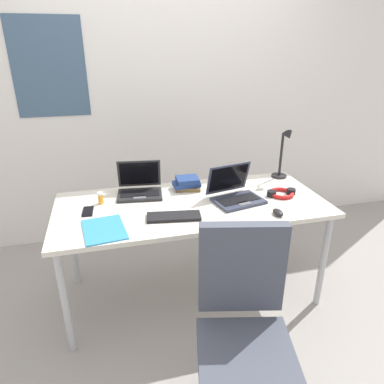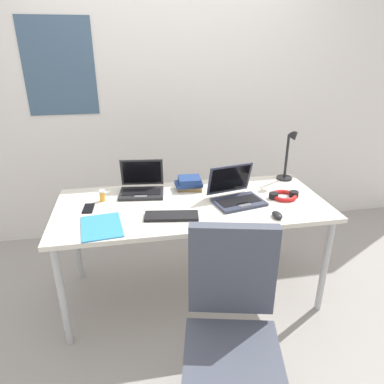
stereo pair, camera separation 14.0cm
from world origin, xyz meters
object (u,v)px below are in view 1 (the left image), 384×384
at_px(laptop_center, 235,193).
at_px(cell_phone, 88,211).
at_px(pill_bottle, 101,198).
at_px(office_chair, 243,347).
at_px(computer_mouse, 278,212).
at_px(desk_lamp, 283,154).
at_px(book_stack, 187,183).
at_px(headphones, 281,193).
at_px(external_keyboard, 174,217).
at_px(coffee_mug, 232,177).
at_px(laptop_back_right, 140,188).
at_px(paper_folder_front_left, 104,229).

xyz_separation_m(laptop_center, cell_phone, (-0.97, 0.05, -0.04)).
bearing_deg(pill_bottle, office_chair, -60.21).
height_order(laptop_center, computer_mouse, laptop_center).
xyz_separation_m(computer_mouse, cell_phone, (-1.15, 0.33, -0.01)).
xyz_separation_m(pill_bottle, office_chair, (0.61, -1.07, -0.38)).
bearing_deg(cell_phone, desk_lamp, 13.15).
xyz_separation_m(cell_phone, office_chair, (0.69, -0.95, -0.35)).
height_order(laptop_center, pill_bottle, laptop_center).
bearing_deg(book_stack, headphones, -23.70).
bearing_deg(external_keyboard, book_stack, 74.76).
bearing_deg(laptop_center, book_stack, 135.83).
bearing_deg(coffee_mug, cell_phone, -165.92).
bearing_deg(laptop_back_right, headphones, -15.53).
relative_size(desk_lamp, coffee_mug, 3.54).
xyz_separation_m(laptop_center, laptop_back_right, (-0.62, 0.26, -0.00)).
bearing_deg(external_keyboard, paper_folder_front_left, -165.02).
height_order(headphones, paper_folder_front_left, headphones).
distance_m(desk_lamp, computer_mouse, 0.69).
height_order(external_keyboard, office_chair, office_chair).
distance_m(computer_mouse, headphones, 0.32).
bearing_deg(headphones, coffee_mug, 127.56).
bearing_deg(paper_folder_front_left, cell_phone, 109.90).
xyz_separation_m(laptop_center, coffee_mug, (0.09, 0.32, -0.00)).
bearing_deg(cell_phone, computer_mouse, -12.45).
bearing_deg(coffee_mug, desk_lamp, -3.06).
bearing_deg(pill_bottle, computer_mouse, -22.70).
bearing_deg(desk_lamp, headphones, -117.28).
bearing_deg(paper_folder_front_left, headphones, 9.40).
bearing_deg(office_chair, pill_bottle, 119.79).
xyz_separation_m(pill_bottle, paper_folder_front_left, (0.01, -0.38, -0.04)).
height_order(external_keyboard, computer_mouse, computer_mouse).
distance_m(external_keyboard, cell_phone, 0.56).
xyz_separation_m(laptop_back_right, paper_folder_front_left, (-0.26, -0.47, -0.04)).
xyz_separation_m(external_keyboard, paper_folder_front_left, (-0.42, -0.05, -0.01)).
bearing_deg(laptop_center, cell_phone, 176.85).
xyz_separation_m(cell_phone, book_stack, (0.70, 0.21, 0.04)).
bearing_deg(computer_mouse, desk_lamp, 60.88).
relative_size(book_stack, coffee_mug, 1.83).
bearing_deg(headphones, laptop_back_right, 164.47).
bearing_deg(office_chair, computer_mouse, 53.47).
relative_size(computer_mouse, headphones, 0.45).
bearing_deg(office_chair, book_stack, 89.67).
relative_size(laptop_back_right, pill_bottle, 4.25).
bearing_deg(laptop_back_right, desk_lamp, 1.90).
distance_m(desk_lamp, cell_phone, 1.51).
relative_size(cell_phone, office_chair, 0.14).
distance_m(computer_mouse, book_stack, 0.71).
bearing_deg(laptop_center, laptop_back_right, 157.07).
bearing_deg(office_chair, external_keyboard, 103.77).
bearing_deg(desk_lamp, laptop_back_right, -178.10).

